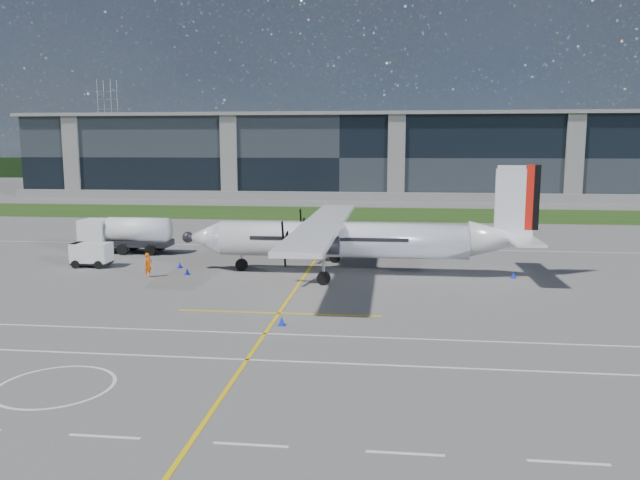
# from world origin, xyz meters

# --- Properties ---
(ground) EXTENTS (400.00, 400.00, 0.00)m
(ground) POSITION_xyz_m (0.00, 40.00, 0.00)
(ground) COLOR #575553
(ground) RESTS_ON ground
(grass_strip) EXTENTS (400.00, 18.00, 0.04)m
(grass_strip) POSITION_xyz_m (0.00, 48.00, 0.02)
(grass_strip) COLOR #203F11
(grass_strip) RESTS_ON ground
(terminal_building) EXTENTS (120.00, 20.00, 15.00)m
(terminal_building) POSITION_xyz_m (0.00, 80.00, 7.50)
(terminal_building) COLOR black
(terminal_building) RESTS_ON ground
(tree_line) EXTENTS (400.00, 6.00, 6.00)m
(tree_line) POSITION_xyz_m (0.00, 140.00, 3.00)
(tree_line) COLOR black
(tree_line) RESTS_ON ground
(pylon_west) EXTENTS (9.00, 4.60, 30.00)m
(pylon_west) POSITION_xyz_m (-80.00, 150.00, 15.00)
(pylon_west) COLOR gray
(pylon_west) RESTS_ON ground
(yellow_taxiway_centerline) EXTENTS (0.20, 70.00, 0.01)m
(yellow_taxiway_centerline) POSITION_xyz_m (3.00, 10.00, 0.01)
(yellow_taxiway_centerline) COLOR yellow
(yellow_taxiway_centerline) RESTS_ON ground
(white_lane_line) EXTENTS (90.00, 0.15, 0.01)m
(white_lane_line) POSITION_xyz_m (0.00, -14.00, 0.01)
(white_lane_line) COLOR white
(white_lane_line) RESTS_ON ground
(turboprop_aircraft) EXTENTS (26.69, 27.68, 8.30)m
(turboprop_aircraft) POSITION_xyz_m (6.75, 6.01, 4.15)
(turboprop_aircraft) COLOR white
(turboprop_aircraft) RESTS_ON ground
(fuel_tanker_truck) EXTENTS (8.61, 2.80, 3.23)m
(fuel_tanker_truck) POSITION_xyz_m (-15.18, 12.94, 1.62)
(fuel_tanker_truck) COLOR silver
(fuel_tanker_truck) RESTS_ON ground
(baggage_tug) EXTENTS (3.19, 1.91, 1.91)m
(baggage_tug) POSITION_xyz_m (-14.55, 6.25, 0.96)
(baggage_tug) COLOR silver
(baggage_tug) RESTS_ON ground
(ground_crew_person) EXTENTS (0.91, 1.02, 2.07)m
(ground_crew_person) POSITION_xyz_m (-8.47, 2.91, 1.04)
(ground_crew_person) COLOR #F25907
(ground_crew_person) RESTS_ON ground
(safety_cone_nose_port) EXTENTS (0.36, 0.36, 0.50)m
(safety_cone_nose_port) POSITION_xyz_m (-5.89, 4.05, 0.25)
(safety_cone_nose_port) COLOR #0C1FCD
(safety_cone_nose_port) RESTS_ON ground
(safety_cone_portwing) EXTENTS (0.36, 0.36, 0.50)m
(safety_cone_portwing) POSITION_xyz_m (3.60, -8.40, 0.25)
(safety_cone_portwing) COLOR #0C1FCD
(safety_cone_portwing) RESTS_ON ground
(safety_cone_tail) EXTENTS (0.36, 0.36, 0.50)m
(safety_cone_tail) POSITION_xyz_m (18.42, 5.61, 0.25)
(safety_cone_tail) COLOR #0C1FCD
(safety_cone_tail) RESTS_ON ground
(safety_cone_fwd) EXTENTS (0.36, 0.36, 0.50)m
(safety_cone_fwd) POSITION_xyz_m (-7.33, 6.53, 0.25)
(safety_cone_fwd) COLOR #0C1FCD
(safety_cone_fwd) RESTS_ON ground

